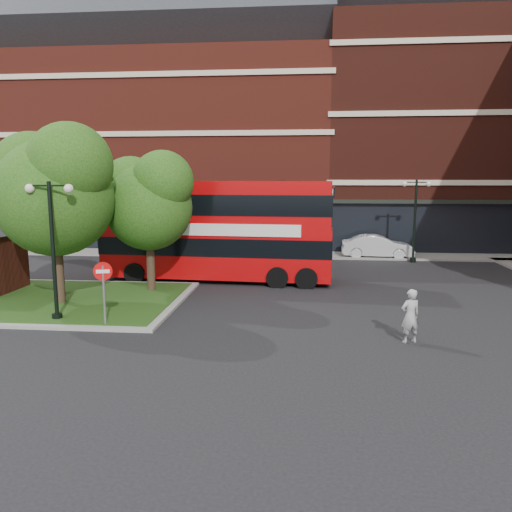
# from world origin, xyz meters

# --- Properties ---
(ground) EXTENTS (120.00, 120.00, 0.00)m
(ground) POSITION_xyz_m (0.00, 0.00, 0.00)
(ground) COLOR black
(ground) RESTS_ON ground
(pavement_far) EXTENTS (44.00, 3.00, 0.12)m
(pavement_far) POSITION_xyz_m (0.00, 16.50, 0.06)
(pavement_far) COLOR slate
(pavement_far) RESTS_ON ground
(terrace_far_left) EXTENTS (26.00, 12.00, 14.00)m
(terrace_far_left) POSITION_xyz_m (-8.00, 24.00, 7.00)
(terrace_far_left) COLOR maroon
(terrace_far_left) RESTS_ON ground
(terrace_far_right) EXTENTS (18.00, 12.00, 16.00)m
(terrace_far_right) POSITION_xyz_m (14.00, 24.00, 8.00)
(terrace_far_right) COLOR #471911
(terrace_far_right) RESTS_ON ground
(traffic_island) EXTENTS (12.60, 7.60, 0.15)m
(traffic_island) POSITION_xyz_m (-8.00, 3.00, 0.07)
(traffic_island) COLOR gray
(traffic_island) RESTS_ON ground
(tree_island_west) EXTENTS (5.40, 4.71, 7.21)m
(tree_island_west) POSITION_xyz_m (-6.60, 2.58, 4.79)
(tree_island_west) COLOR #2D2116
(tree_island_west) RESTS_ON ground
(tree_island_east) EXTENTS (4.46, 3.90, 6.29)m
(tree_island_east) POSITION_xyz_m (-3.58, 5.06, 4.24)
(tree_island_east) COLOR #2D2116
(tree_island_east) RESTS_ON ground
(lamp_island) EXTENTS (1.72, 0.36, 5.00)m
(lamp_island) POSITION_xyz_m (-5.50, 0.20, 2.83)
(lamp_island) COLOR black
(lamp_island) RESTS_ON ground
(lamp_far_left) EXTENTS (1.72, 0.36, 5.00)m
(lamp_far_left) POSITION_xyz_m (2.00, 14.50, 2.83)
(lamp_far_left) COLOR black
(lamp_far_left) RESTS_ON ground
(lamp_far_right) EXTENTS (1.72, 0.36, 5.00)m
(lamp_far_right) POSITION_xyz_m (10.00, 14.50, 2.83)
(lamp_far_right) COLOR black
(lamp_far_right) RESTS_ON ground
(bus) EXTENTS (11.54, 3.33, 4.35)m
(bus) POSITION_xyz_m (-1.01, 8.07, 2.85)
(bus) COLOR #AA0609
(bus) RESTS_ON ground
(woman) EXTENTS (0.73, 0.59, 1.72)m
(woman) POSITION_xyz_m (6.61, -0.97, 0.86)
(woman) COLOR #999A9C
(woman) RESTS_ON ground
(car_silver) EXTENTS (4.24, 1.98, 1.41)m
(car_silver) POSITION_xyz_m (-1.57, 16.00, 0.70)
(car_silver) COLOR #B2B4B9
(car_silver) RESTS_ON ground
(car_white) EXTENTS (4.58, 1.77, 1.49)m
(car_white) POSITION_xyz_m (8.05, 16.00, 0.74)
(car_white) COLOR silver
(car_white) RESTS_ON ground
(no_entry_sign) EXTENTS (0.62, 0.22, 2.30)m
(no_entry_sign) POSITION_xyz_m (-3.50, -0.33, 1.64)
(no_entry_sign) COLOR slate
(no_entry_sign) RESTS_ON ground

